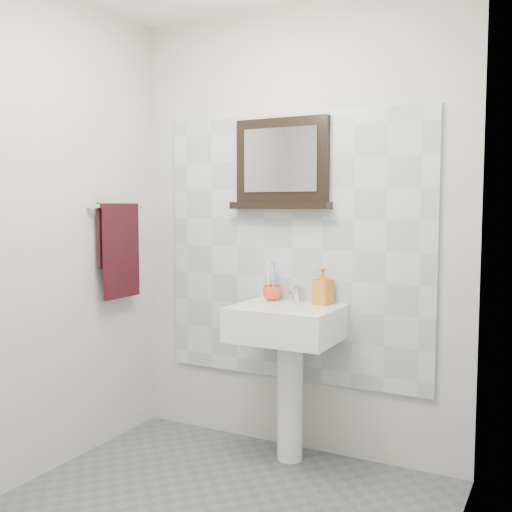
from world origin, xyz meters
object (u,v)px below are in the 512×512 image
at_px(framed_mirror, 282,166).
at_px(toothbrush_cup, 272,293).
at_px(soap_dispenser, 323,286).
at_px(hand_towel, 119,243).
at_px(pedestal_sink, 287,340).

bearing_deg(framed_mirror, toothbrush_cup, -121.64).
height_order(soap_dispenser, hand_towel, hand_towel).
relative_size(soap_dispenser, hand_towel, 0.36).
bearing_deg(pedestal_sink, soap_dispenser, 44.08).
distance_m(toothbrush_cup, hand_towel, 0.94).
bearing_deg(hand_towel, toothbrush_cup, 18.81).
relative_size(pedestal_sink, framed_mirror, 1.62).
bearing_deg(toothbrush_cup, hand_towel, -161.19).
distance_m(pedestal_sink, toothbrush_cup, 0.30).
distance_m(soap_dispenser, framed_mirror, 0.71).
xyz_separation_m(toothbrush_cup, soap_dispenser, (0.30, 0.01, 0.06)).
relative_size(framed_mirror, hand_towel, 1.08).
bearing_deg(pedestal_sink, hand_towel, -171.08).
height_order(framed_mirror, hand_towel, framed_mirror).
xyz_separation_m(framed_mirror, hand_towel, (-0.88, -0.34, -0.44)).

